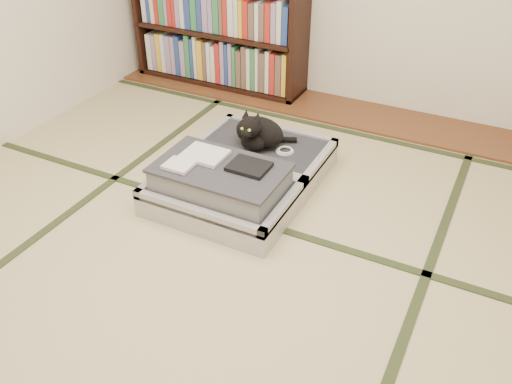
% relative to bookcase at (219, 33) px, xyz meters
% --- Properties ---
extents(floor, '(4.50, 4.50, 0.00)m').
position_rel_bookcase_xyz_m(floor, '(1.17, -2.07, -0.45)').
color(floor, '#CBB387').
rests_on(floor, ground).
extents(wood_strip, '(4.00, 0.50, 0.02)m').
position_rel_bookcase_xyz_m(wood_strip, '(1.17, -0.07, -0.44)').
color(wood_strip, brown).
rests_on(wood_strip, ground).
extents(tatami_borders, '(4.00, 4.50, 0.01)m').
position_rel_bookcase_xyz_m(tatami_borders, '(1.17, -1.57, -0.45)').
color(tatami_borders, '#2D381E').
rests_on(tatami_borders, ground).
extents(bookcase, '(1.51, 0.34, 0.97)m').
position_rel_bookcase_xyz_m(bookcase, '(0.00, 0.00, 0.00)').
color(bookcase, black).
rests_on(bookcase, wood_strip).
extents(suitcase, '(0.84, 1.12, 0.33)m').
position_rel_bookcase_xyz_m(suitcase, '(0.96, -1.43, -0.34)').
color(suitcase, '#B7B6BB').
rests_on(suitcase, floor).
extents(cat, '(0.37, 0.37, 0.30)m').
position_rel_bookcase_xyz_m(cat, '(0.94, -1.14, -0.18)').
color(cat, black).
rests_on(cat, suitcase).
extents(cable_coil, '(0.12, 0.12, 0.03)m').
position_rel_bookcase_xyz_m(cable_coil, '(1.12, -1.11, -0.28)').
color(cable_coil, white).
rests_on(cable_coil, suitcase).
extents(hanger, '(0.39, 0.21, 0.01)m').
position_rel_bookcase_xyz_m(hanger, '(0.95, -1.64, -0.44)').
color(hanger, black).
rests_on(hanger, floor).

